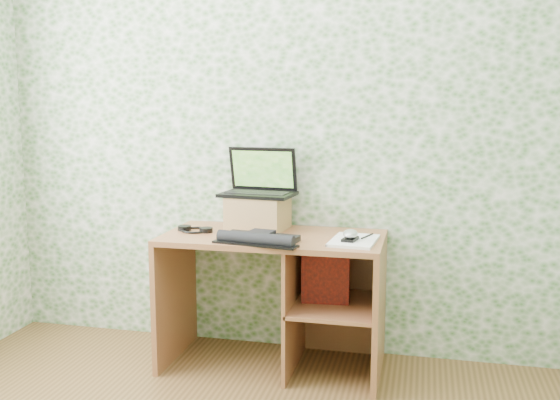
% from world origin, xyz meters
% --- Properties ---
extents(wall_back, '(3.50, 0.00, 3.50)m').
position_xyz_m(wall_back, '(0.00, 1.75, 1.30)').
color(wall_back, silver).
rests_on(wall_back, ground).
extents(desk, '(1.20, 0.60, 0.75)m').
position_xyz_m(desk, '(0.08, 1.47, 0.48)').
color(desk, brown).
rests_on(desk, floor).
extents(riser, '(0.34, 0.29, 0.19)m').
position_xyz_m(riser, '(-0.12, 1.58, 0.85)').
color(riser, olive).
rests_on(riser, desk).
extents(laptop, '(0.43, 0.32, 0.27)m').
position_xyz_m(laptop, '(-0.12, 1.63, 1.00)').
color(laptop, black).
rests_on(laptop, riser).
extents(keyboard, '(0.46, 0.29, 0.06)m').
position_xyz_m(keyboard, '(-0.03, 1.25, 0.77)').
color(keyboard, black).
rests_on(keyboard, desk).
extents(headphones, '(0.21, 0.18, 0.03)m').
position_xyz_m(headphones, '(-0.45, 1.44, 0.76)').
color(headphones, black).
rests_on(headphones, desk).
extents(notepad, '(0.25, 0.34, 0.01)m').
position_xyz_m(notepad, '(0.45, 1.37, 0.76)').
color(notepad, white).
rests_on(notepad, desk).
extents(mouse, '(0.10, 0.14, 0.04)m').
position_xyz_m(mouse, '(0.43, 1.34, 0.79)').
color(mouse, silver).
rests_on(mouse, notepad).
extents(pen, '(0.05, 0.13, 0.01)m').
position_xyz_m(pen, '(0.51, 1.44, 0.77)').
color(pen, black).
rests_on(pen, notepad).
extents(red_box, '(0.26, 0.10, 0.31)m').
position_xyz_m(red_box, '(0.29, 1.44, 0.54)').
color(red_box, '#9D190E').
rests_on(red_box, desk).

